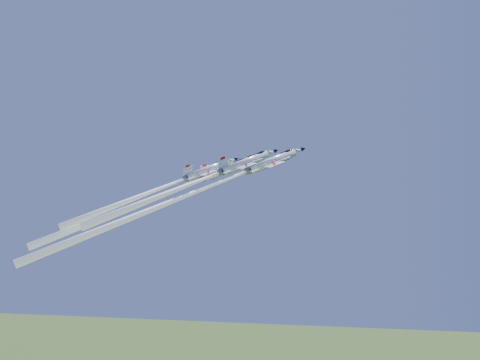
% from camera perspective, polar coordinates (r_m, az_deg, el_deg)
% --- Properties ---
extents(jet_lead, '(41.44, 34.06, 50.55)m').
position_cam_1_polar(jet_lead, '(121.32, -6.13, -1.82)').
color(jet_lead, white).
extents(jet_left, '(33.62, 27.42, 38.55)m').
position_cam_1_polar(jet_left, '(124.58, -8.77, -1.72)').
color(jet_left, white).
extents(jet_right, '(28.36, 22.85, 29.24)m').
position_cam_1_polar(jet_right, '(113.73, -5.13, -0.37)').
color(jet_right, white).
extents(jet_slot, '(26.90, 21.67, 27.71)m').
position_cam_1_polar(jet_slot, '(122.08, -8.57, -0.90)').
color(jet_slot, white).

